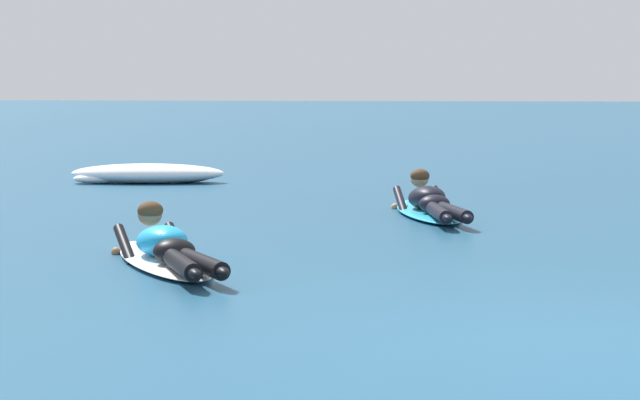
% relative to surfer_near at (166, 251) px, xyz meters
% --- Properties ---
extents(ground_plane, '(120.00, 120.00, 0.00)m').
position_rel_surfer_near_xyz_m(ground_plane, '(3.09, 7.23, -0.14)').
color(ground_plane, navy).
extents(surfer_near, '(1.51, 2.47, 0.54)m').
position_rel_surfer_near_xyz_m(surfer_near, '(0.00, 0.00, 0.00)').
color(surfer_near, white).
rests_on(surfer_near, ground).
extents(surfer_far, '(1.03, 2.69, 0.53)m').
position_rel_surfer_near_xyz_m(surfer_far, '(2.07, 3.94, -0.00)').
color(surfer_far, '#2DB2D1').
rests_on(surfer_far, ground).
extents(whitewater_mid_right, '(2.26, 0.93, 0.28)m').
position_rel_surfer_near_xyz_m(whitewater_mid_right, '(-2.04, 8.03, -0.01)').
color(whitewater_mid_right, white).
rests_on(whitewater_mid_right, ground).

